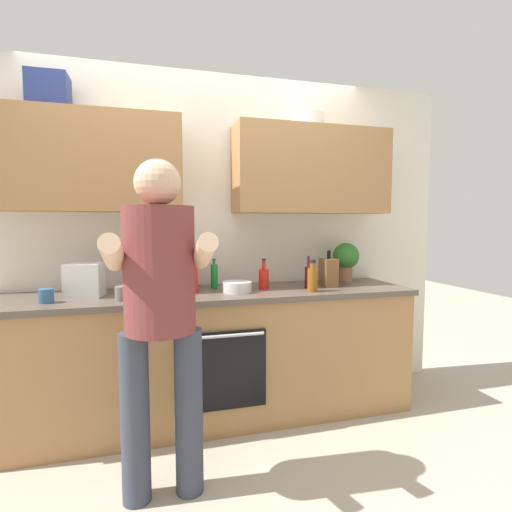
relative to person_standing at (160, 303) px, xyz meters
name	(u,v)px	position (x,y,z in m)	size (l,w,h in m)	color
ground_plane	(214,416)	(0.37, 0.73, -0.99)	(12.00, 12.00, 0.00)	#B2A893
back_wall_unit	(206,206)	(0.37, 1.01, 0.51)	(4.00, 0.38, 2.50)	silver
counter	(214,355)	(0.37, 0.73, -0.54)	(2.84, 0.67, 0.90)	#A37547
person_standing	(160,303)	(0.00, 0.00, 0.00)	(0.49, 0.45, 1.67)	#383D4C
bottle_wine	(308,276)	(1.07, 0.70, 0.00)	(0.05, 0.05, 0.23)	#471419
bottle_hotsauce	(264,278)	(0.74, 0.75, -0.01)	(0.07, 0.07, 0.22)	red
bottle_soda	(214,276)	(0.41, 0.88, 0.00)	(0.05, 0.05, 0.21)	#198C33
bottle_oil	(145,275)	(-0.08, 0.86, 0.03)	(0.07, 0.07, 0.28)	olive
bottle_syrup	(312,278)	(1.04, 0.56, 0.00)	(0.07, 0.07, 0.22)	#8C4C14
cup_stoneware	(122,293)	(-0.21, 0.57, -0.04)	(0.09, 0.09, 0.09)	slate
cup_tea	(46,296)	(-0.64, 0.62, -0.05)	(0.09, 0.09, 0.08)	#33598C
mixing_bowl	(237,287)	(0.53, 0.68, -0.05)	(0.20, 0.20, 0.07)	silver
knife_block	(328,272)	(1.25, 0.73, 0.02)	(0.10, 0.14, 0.27)	brown
potted_herb	(346,258)	(1.47, 0.89, 0.10)	(0.21, 0.21, 0.32)	#9E6647
grocery_bag_produce	(84,280)	(-0.45, 0.76, 0.02)	(0.22, 0.17, 0.22)	silver
grocery_bag_crisps	(186,274)	(0.20, 0.83, 0.03)	(0.16, 0.22, 0.23)	red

